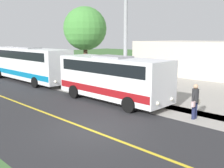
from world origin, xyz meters
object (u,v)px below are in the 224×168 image
Objects in this scene: transit_bus_rear at (27,62)px; pedestrian_waiting at (195,100)px; shuttle_bus_front at (112,76)px; street_light_pole at (124,25)px; tree_curbside at (85,29)px.

transit_bus_rear is 6.41× the size of pedestrian_waiting.
street_light_pole reaches higher than shuttle_bus_front.
street_light_pole is at bearing -90.80° from pedestrian_waiting.
pedestrian_waiting is 12.59m from tree_curbside.
street_light_pole is (-0.39, 11.98, 3.12)m from transit_bus_rear.
pedestrian_waiting is at bearing 77.56° from tree_curbside.
tree_curbside is at bearing -115.13° from shuttle_bus_front.
tree_curbside is (-2.51, -6.79, -0.04)m from street_light_pole.
shuttle_bus_front is at bearing 90.19° from transit_bus_rear.
transit_bus_rear is 6.69m from tree_curbside.
shuttle_bus_front reaches higher than pedestrian_waiting.
tree_curbside is at bearing -110.30° from street_light_pole.
street_light_pole reaches higher than pedestrian_waiting.
shuttle_bus_front is at bearing 64.87° from tree_curbside.
shuttle_bus_front is 5.64m from pedestrian_waiting.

